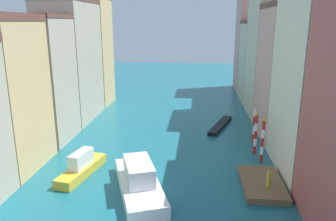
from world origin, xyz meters
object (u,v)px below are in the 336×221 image
Objects in this scene: person_on_dock at (269,179)px; vaporetto_white at (139,181)px; motorboat_0 at (82,167)px; waterfront_dock at (262,183)px; mooring_pole_0 at (263,140)px; mooring_pole_1 at (256,133)px; mooring_pole_2 at (254,124)px; gondola_black at (220,125)px.

vaporetto_white reaches higher than person_on_dock.
waterfront_dock is at bearing -2.68° from motorboat_0.
vaporetto_white reaches higher than waterfront_dock.
mooring_pole_0 is 1.02× the size of mooring_pole_1.
vaporetto_white is at bearing -24.06° from motorboat_0.
mooring_pole_2 reaches higher than waterfront_dock.
mooring_pole_1 is 0.67× the size of motorboat_0.
mooring_pole_2 reaches higher than gondola_black.
person_on_dock is at bearing -95.03° from mooring_pole_0.
person_on_dock is at bearing -6.34° from motorboat_0.
waterfront_dock is 11.09m from vaporetto_white.
waterfront_dock is at bearing -81.30° from gondola_black.
mooring_pole_1 is 3.62m from mooring_pole_2.
mooring_pole_0 is 0.55× the size of gondola_black.
vaporetto_white is at bearing -131.74° from mooring_pole_2.
waterfront_dock is 8.06m from mooring_pole_1.
person_on_dock is 17.43m from motorboat_0.
vaporetto_white is (-11.84, -13.28, -1.38)m from mooring_pole_2.
motorboat_0 reaches higher than person_on_dock.
waterfront_dock is 4.20× the size of person_on_dock.
person_on_dock is 11.22m from vaporetto_white.
mooring_pole_2 is 0.45× the size of vaporetto_white.
waterfront_dock is 1.38× the size of mooring_pole_1.
person_on_dock is 8.94m from mooring_pole_1.
gondola_black is at bearing 121.23° from mooring_pole_2.
mooring_pole_1 is at bearing -96.28° from mooring_pole_2.
mooring_pole_1 is at bearing 88.32° from person_on_dock.
waterfront_dock is at bearing 10.11° from vaporetto_white.
mooring_pole_0 reaches higher than mooring_pole_2.
mooring_pole_0 is at bearing 31.68° from vaporetto_white.
mooring_pole_2 is at bearing 85.21° from waterfront_dock.
vaporetto_white is 1.45× the size of motorboat_0.
mooring_pole_1 is 18.97m from motorboat_0.
motorboat_0 is at bearing 155.94° from vaporetto_white.
gondola_black is at bearing 98.70° from waterfront_dock.
mooring_pole_2 is at bearing 48.26° from vaporetto_white.
vaporetto_white is 20.91m from gondola_black.
mooring_pole_1 reaches higher than waterfront_dock.
mooring_pole_0 reaches higher than waterfront_dock.
person_on_dock is (0.29, -1.13, 1.01)m from waterfront_dock.
gondola_black is (-2.64, 17.26, -0.03)m from waterfront_dock.
mooring_pole_2 is 7.25m from gondola_black.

